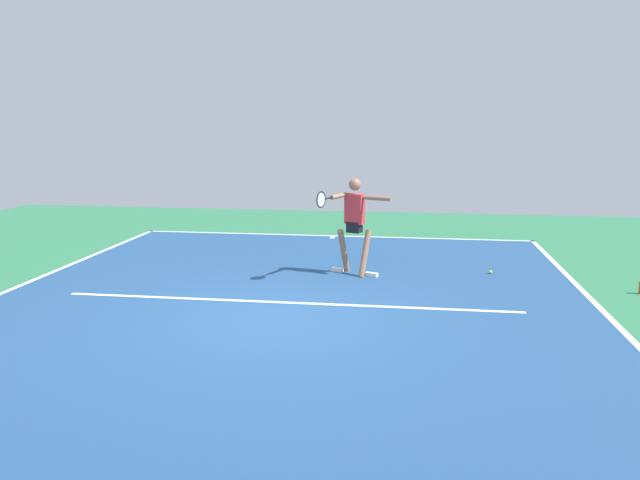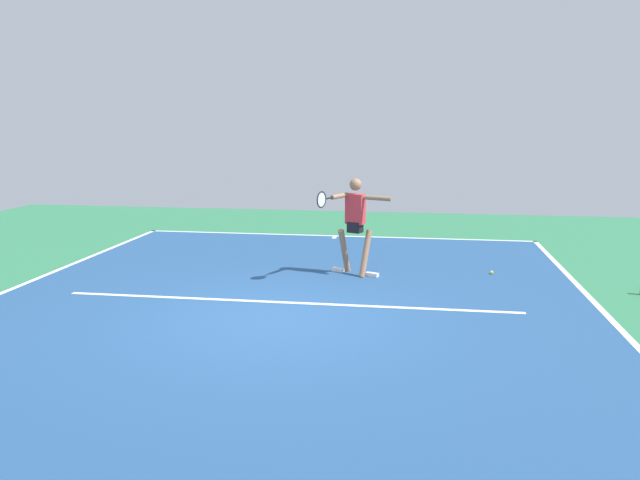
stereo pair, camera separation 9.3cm
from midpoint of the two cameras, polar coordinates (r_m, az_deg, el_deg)
ground_plane at (r=9.17m, az=-4.30°, el=-7.11°), size 22.29×22.29×0.00m
court_surface at (r=9.17m, az=-4.30°, el=-7.10°), size 9.68×13.56×0.00m
court_line_baseline_near at (r=15.62m, az=1.06°, el=0.38°), size 9.68×0.10×0.01m
court_line_sideline_left at (r=9.41m, az=25.80°, el=-7.70°), size 0.10×13.56×0.01m
court_line_service at (r=9.92m, az=-3.29°, el=-5.69°), size 7.26×0.10×0.01m
court_line_centre_mark at (r=15.42m, az=0.97°, el=0.25°), size 0.10×0.30×0.01m
tennis_player at (r=11.52m, az=2.87°, el=1.87°), size 1.26×1.19×1.80m
tennis_ball_near_player at (r=12.16m, az=15.01°, el=-2.83°), size 0.07×0.07×0.07m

